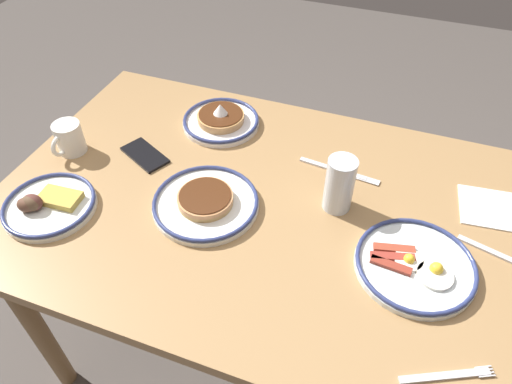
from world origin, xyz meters
name	(u,v)px	position (x,y,z in m)	size (l,w,h in m)	color
ground_plane	(258,343)	(0.00, 0.00, 0.00)	(6.00, 6.00, 0.00)	#514A45
dining_table	(259,224)	(0.00, 0.00, 0.66)	(1.34, 0.88, 0.74)	#A0794C
plate_near_main	(221,120)	(0.22, -0.27, 0.76)	(0.23, 0.23, 0.07)	white
plate_center_pancakes	(206,202)	(0.12, 0.06, 0.75)	(0.27, 0.27, 0.04)	white
plate_far_companion	(415,265)	(-0.40, 0.08, 0.75)	(0.27, 0.27, 0.04)	white
plate_far_side	(47,205)	(0.48, 0.21, 0.76)	(0.23, 0.23, 0.05)	white
coffee_mug	(69,138)	(0.57, -0.01, 0.79)	(0.08, 0.11, 0.09)	white
drinking_glass	(339,187)	(-0.19, -0.05, 0.81)	(0.07, 0.07, 0.15)	silver
cell_phone	(145,155)	(0.36, -0.06, 0.74)	(0.14, 0.07, 0.01)	black
paper_napkin	(491,208)	(-0.55, -0.18, 0.74)	(0.15, 0.14, 0.00)	white
fork_near	(499,255)	(-0.57, -0.03, 0.74)	(0.18, 0.06, 0.01)	silver
fork_far	(447,376)	(-0.48, 0.31, 0.74)	(0.17, 0.09, 0.01)	silver
butter_knife	(339,171)	(-0.17, -0.18, 0.74)	(0.23, 0.04, 0.01)	silver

